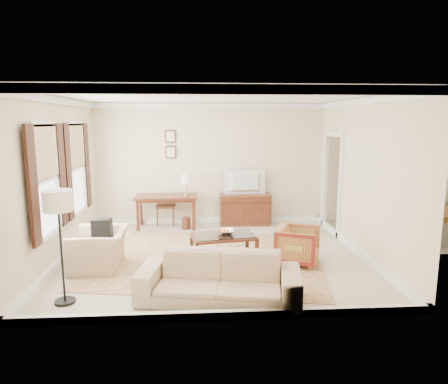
{
  "coord_description": "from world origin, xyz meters",
  "views": [
    {
      "loc": [
        -0.28,
        -7.13,
        2.47
      ],
      "look_at": [
        0.2,
        0.3,
        1.15
      ],
      "focal_mm": 32.0,
      "sensor_mm": 36.0,
      "label": 1
    }
  ],
  "objects": [
    {
      "name": "room_shell",
      "position": [
        0.0,
        0.0,
        2.47
      ],
      "size": [
        5.51,
        5.01,
        2.91
      ],
      "color": "beige",
      "rests_on": "ground"
    },
    {
      "name": "annex_bedroom",
      "position": [
        4.49,
        1.15,
        0.34
      ],
      "size": [
        3.0,
        2.7,
        2.9
      ],
      "color": "beige",
      "rests_on": "ground"
    },
    {
      "name": "window_front",
      "position": [
        -2.7,
        -0.7,
        1.55
      ],
      "size": [
        0.12,
        1.56,
        1.8
      ],
      "primitive_type": null,
      "color": "#CCB284",
      "rests_on": "room_shell"
    },
    {
      "name": "window_rear",
      "position": [
        -2.7,
        0.9,
        1.55
      ],
      "size": [
        0.12,
        1.56,
        1.8
      ],
      "primitive_type": null,
      "color": "#CCB284",
      "rests_on": "room_shell"
    },
    {
      "name": "doorway",
      "position": [
        2.71,
        1.5,
        1.08
      ],
      "size": [
        0.1,
        1.12,
        2.25
      ],
      "primitive_type": null,
      "color": "white",
      "rests_on": "room_shell"
    },
    {
      "name": "rug",
      "position": [
        -0.09,
        -0.17,
        0.01
      ],
      "size": [
        4.45,
        3.98,
        0.01
      ],
      "primitive_type": "cube",
      "rotation": [
        0.0,
        0.0,
        -0.17
      ],
      "color": "brown",
      "rests_on": "room_shell"
    },
    {
      "name": "writing_desk",
      "position": [
        -1.03,
        2.04,
        0.67
      ],
      "size": [
        1.42,
        0.71,
        0.78
      ],
      "color": "#522617",
      "rests_on": "room_shell"
    },
    {
      "name": "desk_chair",
      "position": [
        -1.08,
        2.39,
        0.53
      ],
      "size": [
        0.51,
        0.51,
        1.05
      ],
      "primitive_type": null,
      "rotation": [
        0.0,
        0.0,
        -0.14
      ],
      "color": "brown",
      "rests_on": "room_shell"
    },
    {
      "name": "desk_lamp",
      "position": [
        -0.56,
        2.04,
        1.03
      ],
      "size": [
        0.32,
        0.32,
        0.5
      ],
      "primitive_type": null,
      "color": "silver",
      "rests_on": "writing_desk"
    },
    {
      "name": "framed_prints",
      "position": [
        -0.93,
        2.47,
        1.94
      ],
      "size": [
        0.25,
        0.04,
        0.68
      ],
      "primitive_type": null,
      "color": "#522617",
      "rests_on": "room_shell"
    },
    {
      "name": "sideboard",
      "position": [
        0.83,
        2.24,
        0.37
      ],
      "size": [
        1.22,
        0.47,
        0.75
      ],
      "primitive_type": "cube",
      "color": "brown",
      "rests_on": "room_shell"
    },
    {
      "name": "tv",
      "position": [
        0.83,
        2.22,
        1.22
      ],
      "size": [
        0.94,
        0.54,
        0.12
      ],
      "primitive_type": "imported",
      "rotation": [
        0.0,
        0.0,
        3.14
      ],
      "color": "black",
      "rests_on": "sideboard"
    },
    {
      "name": "coffee_table",
      "position": [
        0.15,
        -0.26,
        0.37
      ],
      "size": [
        1.22,
        0.84,
        0.48
      ],
      "rotation": [
        0.0,
        0.0,
        0.17
      ],
      "color": "#522617",
      "rests_on": "room_shell"
    },
    {
      "name": "fruit_bowl",
      "position": [
        0.21,
        -0.22,
        0.53
      ],
      "size": [
        0.42,
        0.42,
        0.1
      ],
      "primitive_type": "imported",
      "color": "silver",
      "rests_on": "coffee_table"
    },
    {
      "name": "book_a",
      "position": [
        0.06,
        -0.25,
        0.19
      ],
      "size": [
        0.28,
        0.04,
        0.38
      ],
      "primitive_type": "imported",
      "rotation": [
        0.0,
        0.0,
        -0.03
      ],
      "color": "brown",
      "rests_on": "coffee_table"
    },
    {
      "name": "book_b",
      "position": [
        0.36,
        -0.34,
        0.18
      ],
      "size": [
        0.24,
        0.18,
        0.38
      ],
      "primitive_type": "imported",
      "rotation": [
        0.0,
        0.0,
        -0.61
      ],
      "color": "brown",
      "rests_on": "coffee_table"
    },
    {
      "name": "striped_armchair",
      "position": [
        1.44,
        -0.51,
        0.36
      ],
      "size": [
        0.88,
        0.9,
        0.72
      ],
      "primitive_type": "imported",
      "rotation": [
        0.0,
        0.0,
        1.17
      ],
      "color": "maroon",
      "rests_on": "room_shell"
    },
    {
      "name": "club_armchair",
      "position": [
        -1.98,
        -0.51,
        0.44
      ],
      "size": [
        0.69,
        1.03,
        0.89
      ],
      "primitive_type": "imported",
      "rotation": [
        0.0,
        0.0,
        -1.55
      ],
      "color": "#CFB28C",
      "rests_on": "room_shell"
    },
    {
      "name": "backpack",
      "position": [
        -1.93,
        -0.43,
        0.69
      ],
      "size": [
        0.24,
        0.33,
        0.4
      ],
      "primitive_type": "cube",
      "rotation": [
        0.0,
        0.0,
        -1.62
      ],
      "color": "black",
      "rests_on": "club_armchair"
    },
    {
      "name": "sofa",
      "position": [
        -0.01,
        -1.9,
        0.44
      ],
      "size": [
        2.32,
        1.03,
        0.87
      ],
      "primitive_type": "imported",
      "rotation": [
        0.0,
        0.0,
        -0.17
      ],
      "color": "#CFB28C",
      "rests_on": "room_shell"
    },
    {
      "name": "floor_lamp",
      "position": [
        -2.14,
        -1.85,
        1.32
      ],
      "size": [
        0.39,
        0.39,
        1.58
      ],
      "color": "black",
      "rests_on": "room_shell"
    }
  ]
}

